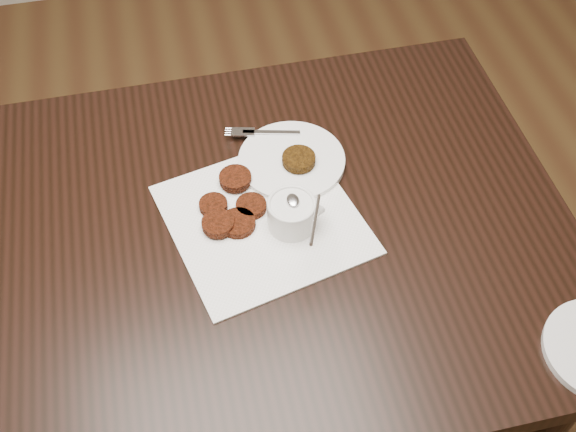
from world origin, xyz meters
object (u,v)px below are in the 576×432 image
(table, at_px, (211,349))
(sauce_ramekin, at_px, (292,202))
(plate_with_patty, at_px, (292,158))
(napkin, at_px, (263,219))

(table, relative_size, sauce_ramekin, 11.31)
(sauce_ramekin, xyz_separation_m, plate_with_patty, (0.03, 0.14, -0.05))
(table, height_order, napkin, napkin)
(napkin, height_order, plate_with_patty, plate_with_patty)
(table, height_order, plate_with_patty, plate_with_patty)
(table, xyz_separation_m, plate_with_patty, (0.21, 0.14, 0.39))
(table, bearing_deg, plate_with_patty, 34.34)
(plate_with_patty, bearing_deg, sauce_ramekin, -103.07)
(table, height_order, sauce_ramekin, sauce_ramekin)
(napkin, bearing_deg, sauce_ramekin, -26.75)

